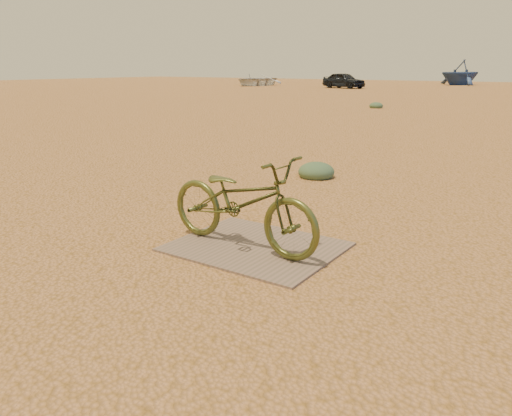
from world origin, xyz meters
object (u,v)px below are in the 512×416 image
Objects in this scene: boat_near_left at (255,80)px; bicycle at (242,201)px; boat_far_left at (460,72)px; car at (344,80)px; plywood_board at (256,247)px.

bicycle is at bearing -53.69° from boat_near_left.
bicycle is 42.64m from boat_near_left.
bicycle is 0.40× the size of boat_far_left.
bicycle is at bearing -141.26° from car.
boat_near_left is (-23.91, 35.30, 0.04)m from bicycle.
bicycle is (-0.10, -0.09, 0.48)m from plywood_board.
boat_far_left is at bearing 40.24° from boat_near_left.
car reaches higher than plywood_board.
car reaches higher than boat_near_left.
plywood_board is 47.99m from boat_far_left.
car is at bearing 113.27° from plywood_board.
plywood_board is at bearing -47.05° from boat_far_left.
boat_near_left reaches higher than plywood_board.
boat_near_left is at bearing 102.64° from car.
bicycle reaches higher than plywood_board.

